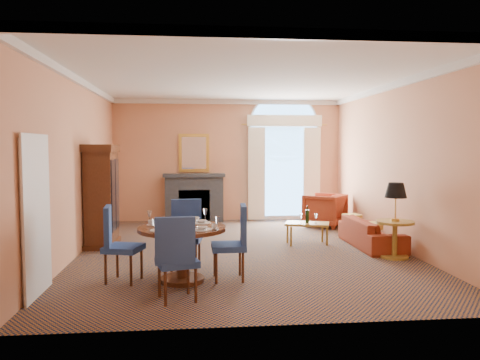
{
  "coord_description": "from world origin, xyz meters",
  "views": [
    {
      "loc": [
        -0.91,
        -8.67,
        1.94
      ],
      "look_at": [
        0.0,
        0.5,
        1.3
      ],
      "focal_mm": 35.0,
      "sensor_mm": 36.0,
      "label": 1
    }
  ],
  "objects": [
    {
      "name": "dining_chair_east",
      "position": [
        -0.3,
        -1.91,
        0.63
      ],
      "size": [
        0.52,
        0.51,
        1.1
      ],
      "rotation": [
        0.0,
        0.0,
        1.58
      ],
      "color": "navy",
      "rests_on": "ground"
    },
    {
      "name": "room_envelope",
      "position": [
        -0.03,
        0.67,
        2.51
      ],
      "size": [
        6.04,
        7.52,
        3.45
      ],
      "color": "tan",
      "rests_on": "ground"
    },
    {
      "name": "armoire",
      "position": [
        -2.72,
        0.7,
        0.96
      ],
      "size": [
        0.57,
        1.02,
        2.0
      ],
      "color": "#391B0C",
      "rests_on": "ground"
    },
    {
      "name": "side_table",
      "position": [
        2.6,
        -0.86,
        0.83
      ],
      "size": [
        0.66,
        0.66,
        1.3
      ],
      "color": "olive",
      "rests_on": "ground"
    },
    {
      "name": "sofa",
      "position": [
        2.55,
        0.1,
        0.27
      ],
      "size": [
        0.75,
        1.87,
        0.54
      ],
      "primitive_type": "imported",
      "rotation": [
        0.0,
        0.0,
        1.58
      ],
      "color": "maroon",
      "rests_on": "ground"
    },
    {
      "name": "dining_chair_south",
      "position": [
        -1.14,
        -2.88,
        0.63
      ],
      "size": [
        0.6,
        0.6,
        1.1
      ],
      "rotation": [
        0.0,
        0.0,
        0.26
      ],
      "color": "navy",
      "rests_on": "ground"
    },
    {
      "name": "dining_chair_west",
      "position": [
        -2.03,
        -1.87,
        0.63
      ],
      "size": [
        0.6,
        0.6,
        1.1
      ],
      "rotation": [
        0.0,
        0.0,
        -1.85
      ],
      "color": "navy",
      "rests_on": "ground"
    },
    {
      "name": "armchair",
      "position": [
        2.29,
        2.48,
        0.41
      ],
      "size": [
        1.24,
        1.23,
        0.81
      ],
      "primitive_type": "imported",
      "rotation": [
        0.0,
        0.0,
        4.06
      ],
      "color": "maroon",
      "rests_on": "ground"
    },
    {
      "name": "coffee_table",
      "position": [
        1.35,
        0.44,
        0.41
      ],
      "size": [
        0.97,
        0.72,
        0.78
      ],
      "rotation": [
        0.0,
        0.0,
        -0.31
      ],
      "color": "olive",
      "rests_on": "ground"
    },
    {
      "name": "dining_chair_north",
      "position": [
        -1.04,
        -1.14,
        0.63
      ],
      "size": [
        0.56,
        0.56,
        1.1
      ],
      "rotation": [
        0.0,
        0.0,
        2.99
      ],
      "color": "navy",
      "rests_on": "ground"
    },
    {
      "name": "dining_table",
      "position": [
        -1.09,
        -1.96,
        0.59
      ],
      "size": [
        1.27,
        1.27,
        1.0
      ],
      "color": "#391B0C",
      "rests_on": "ground"
    },
    {
      "name": "ground",
      "position": [
        0.0,
        0.0,
        0.0
      ],
      "size": [
        7.5,
        7.5,
        0.0
      ],
      "primitive_type": "plane",
      "color": "#13213D",
      "rests_on": "ground"
    }
  ]
}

